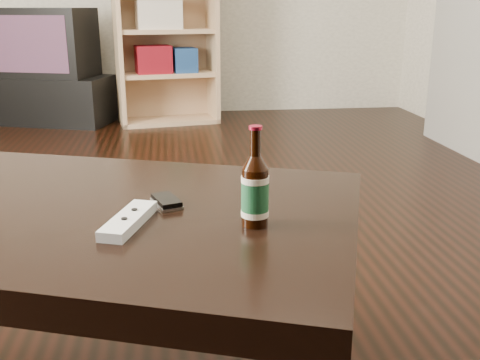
{
  "coord_description": "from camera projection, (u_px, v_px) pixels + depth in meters",
  "views": [
    {
      "loc": [
        0.33,
        -2.08,
        0.92
      ],
      "look_at": [
        0.46,
        -1.04,
        0.59
      ],
      "focal_mm": 42.0,
      "sensor_mm": 36.0,
      "label": 1
    }
  ],
  "objects": [
    {
      "name": "floor",
      "position": [
        90.0,
        252.0,
        2.2
      ],
      "size": [
        5.0,
        6.0,
        0.01
      ],
      "primitive_type": "cube",
      "color": "black",
      "rests_on": "ground"
    },
    {
      "name": "tv_stand",
      "position": [
        52.0,
        100.0,
        4.57
      ],
      "size": [
        1.05,
        0.75,
        0.38
      ],
      "primitive_type": "cube",
      "rotation": [
        0.0,
        0.0,
        -0.32
      ],
      "color": "black",
      "rests_on": "floor"
    },
    {
      "name": "tv",
      "position": [
        46.0,
        43.0,
        4.44
      ],
      "size": [
        0.81,
        0.64,
        0.53
      ],
      "rotation": [
        0.0,
        0.0,
        -0.32
      ],
      "color": "black",
      "rests_on": "tv_stand"
    },
    {
      "name": "bookshelf",
      "position": [
        164.0,
        27.0,
        4.43
      ],
      "size": [
        0.84,
        0.49,
        1.46
      ],
      "rotation": [
        0.0,
        0.0,
        0.18
      ],
      "color": "tan",
      "rests_on": "floor"
    },
    {
      "name": "coffee_table",
      "position": [
        60.0,
        230.0,
        1.28
      ],
      "size": [
        1.5,
        1.17,
        0.5
      ],
      "rotation": [
        0.0,
        0.0,
        -0.34
      ],
      "color": "black",
      "rests_on": "floor"
    },
    {
      "name": "beer_bottle",
      "position": [
        255.0,
        191.0,
        1.11
      ],
      "size": [
        0.07,
        0.07,
        0.2
      ],
      "rotation": [
        0.0,
        0.0,
        -0.28
      ],
      "color": "black",
      "rests_on": "coffee_table"
    },
    {
      "name": "phone",
      "position": [
        166.0,
        201.0,
        1.24
      ],
      "size": [
        0.07,
        0.1,
        0.02
      ],
      "rotation": [
        0.0,
        0.0,
        0.32
      ],
      "color": "silver",
      "rests_on": "coffee_table"
    },
    {
      "name": "remote",
      "position": [
        129.0,
        220.0,
        1.12
      ],
      "size": [
        0.11,
        0.2,
        0.02
      ],
      "rotation": [
        0.0,
        0.0,
        -0.33
      ],
      "color": "silver",
      "rests_on": "coffee_table"
    }
  ]
}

